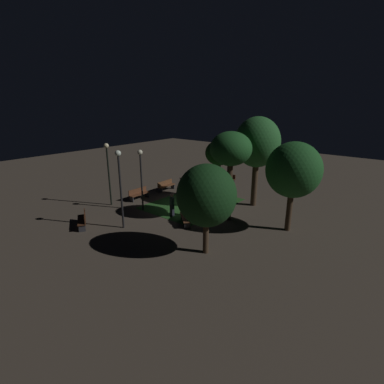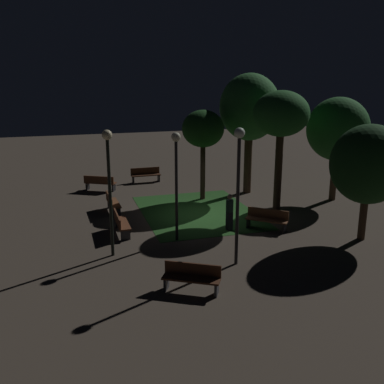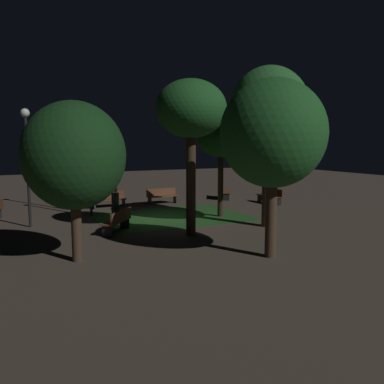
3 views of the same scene
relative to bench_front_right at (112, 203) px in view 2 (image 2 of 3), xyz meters
The scene contains 17 objects.
ground_plane 4.31m from the bench_front_right, 68.85° to the left, with size 60.00×60.00×0.00m, color #473D33.
grass_lawn 4.17m from the bench_front_right, 73.65° to the left, with size 6.93×5.27×0.01m, color #23511E.
bench_front_right is the anchor object (origin of this frame).
bench_lawn_edge 3.10m from the bench_front_right, ahead, with size 1.80×0.49×0.88m.
bench_corner 4.25m from the bench_front_right, behind, with size 1.28×1.81×0.88m.
bench_by_lamp 8.94m from the bench_front_right, ahead, with size 1.31×1.80×0.88m.
bench_back_row 6.17m from the bench_front_right, 154.11° to the left, with size 0.51×1.81×0.88m.
bench_path_side 7.52m from the bench_front_right, 54.63° to the left, with size 1.53×1.68×0.88m.
tree_lawn_side 9.04m from the bench_front_right, 75.52° to the left, with size 2.63×2.63×5.79m.
tree_near_wall 12.00m from the bench_front_right, 84.38° to the left, with size 3.17×3.17×5.38m.
tree_left_canopy 5.96m from the bench_front_right, 101.01° to the left, with size 2.18×2.18×4.73m.
tree_right_canopy 8.95m from the bench_front_right, 101.29° to the left, with size 3.26×3.26×6.55m.
tree_tall_center 11.66m from the bench_front_right, 55.01° to the left, with size 2.97×2.97×4.69m.
lamp_post_path_center 5.98m from the bench_front_right, ahead, with size 0.36×0.36×4.67m.
lamp_post_plaza_east 5.54m from the bench_front_right, 24.85° to the left, with size 0.36×0.36×4.38m.
lamp_post_near_wall 8.58m from the bench_front_right, 25.61° to the left, with size 0.36×0.36×4.84m.
pedestrian 6.05m from the bench_front_right, 48.59° to the left, with size 0.32×0.32×1.61m.
Camera 2 is at (19.36, -6.12, 6.63)m, focal length 41.68 mm.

